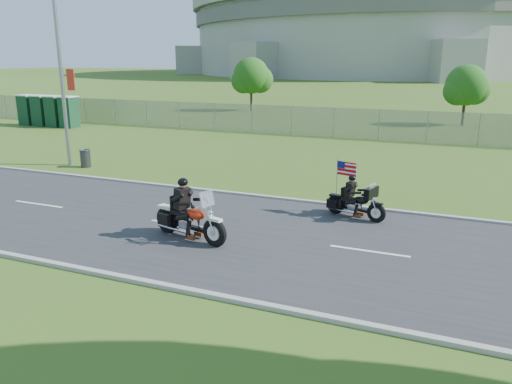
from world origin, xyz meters
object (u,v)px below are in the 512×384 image
at_px(porta_toilet_a, 69,113).
at_px(motorcycle_follow, 355,204).
at_px(porta_toilet_b, 55,112).
at_px(porta_toilet_d, 28,110).
at_px(motorcycle_lead, 189,221).
at_px(streetlight, 62,48).
at_px(trash_can, 85,159).
at_px(porta_toilet_c, 41,111).

distance_m(porta_toilet_a, motorcycle_follow, 28.71).
bearing_deg(porta_toilet_b, porta_toilet_d, 180.00).
relative_size(porta_toilet_d, motorcycle_lead, 0.84).
bearing_deg(streetlight, trash_can, -15.56).
bearing_deg(motorcycle_follow, streetlight, -176.08).
bearing_deg(motorcycle_lead, porta_toilet_a, 153.55).
height_order(motorcycle_lead, motorcycle_follow, motorcycle_lead).
distance_m(porta_toilet_a, porta_toilet_c, 2.80).
distance_m(streetlight, porta_toilet_b, 16.33).
relative_size(motorcycle_follow, trash_can, 2.53).
bearing_deg(motorcycle_follow, trash_can, -175.85).
bearing_deg(motorcycle_lead, motorcycle_follow, 57.60).
bearing_deg(porta_toilet_b, motorcycle_follow, -28.12).
xyz_separation_m(porta_toilet_a, porta_toilet_b, (-1.40, 0.00, 0.00)).
xyz_separation_m(porta_toilet_c, motorcycle_lead, (23.67, -17.99, -0.56)).
bearing_deg(streetlight, porta_toilet_a, 132.91).
xyz_separation_m(streetlight, trash_can, (1.05, -0.29, -5.22)).
bearing_deg(streetlight, motorcycle_lead, -33.60).
height_order(porta_toilet_d, trash_can, porta_toilet_d).
relative_size(porta_toilet_a, porta_toilet_c, 1.00).
bearing_deg(streetlight, porta_toilet_d, 142.83).
relative_size(porta_toilet_c, porta_toilet_d, 1.00).
distance_m(porta_toilet_a, porta_toilet_b, 1.40).
bearing_deg(porta_toilet_c, porta_toilet_d, 180.00).
bearing_deg(streetlight, porta_toilet_c, 139.94).
relative_size(porta_toilet_b, trash_can, 2.73).
bearing_deg(motorcycle_follow, motorcycle_lead, -120.28).
relative_size(porta_toilet_c, motorcycle_follow, 1.08).
bearing_deg(motorcycle_lead, streetlight, 160.71).
bearing_deg(trash_can, porta_toilet_c, 141.40).
xyz_separation_m(motorcycle_lead, motorcycle_follow, (4.12, 3.88, -0.08)).
xyz_separation_m(porta_toilet_c, trash_can, (13.87, -11.07, -0.73)).
xyz_separation_m(porta_toilet_b, porta_toilet_d, (-2.80, 0.00, 0.00)).
height_order(porta_toilet_a, porta_toilet_b, same).
distance_m(streetlight, motorcycle_follow, 16.18).
bearing_deg(porta_toilet_a, porta_toilet_c, 180.00).
bearing_deg(trash_can, motorcycle_follow, -12.28).
bearing_deg(porta_toilet_d, porta_toilet_c, 0.00).
bearing_deg(motorcycle_follow, porta_toilet_c, 169.53).
xyz_separation_m(porta_toilet_d, trash_can, (15.27, -11.07, -0.73)).
distance_m(porta_toilet_b, porta_toilet_c, 1.40).
xyz_separation_m(streetlight, porta_toilet_a, (-10.02, 10.78, -4.49)).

